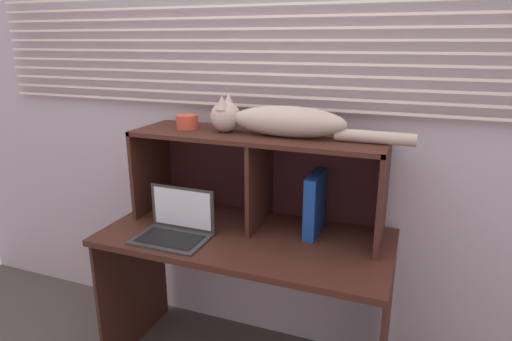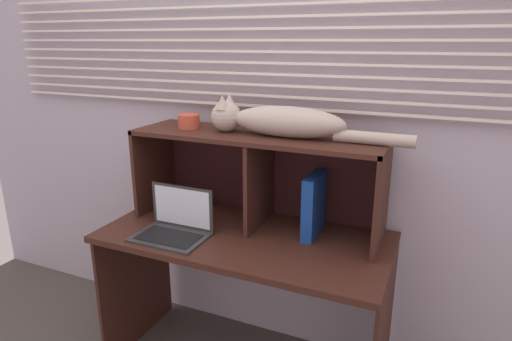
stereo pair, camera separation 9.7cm
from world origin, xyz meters
The scene contains 8 objects.
back_panel_with_blinds centered at (0.00, 0.55, 1.26)m, with size 4.40×0.08×2.50m.
desk centered at (0.00, 0.18, 0.62)m, with size 1.37×0.66×0.78m.
hutch_shelf_unit centered at (0.00, 0.35, 1.10)m, with size 1.23×0.36×0.46m.
cat centered at (0.11, 0.32, 1.31)m, with size 0.95×0.16×0.18m.
laptop centered at (-0.30, 0.04, 0.82)m, with size 0.34×0.23×0.22m.
binder_upright centered at (0.30, 0.32, 0.93)m, with size 0.05×0.24×0.30m, color #153D93.
book_stack centered at (-0.40, 0.32, 0.81)m, with size 0.15×0.25×0.05m.
small_basket centered at (-0.37, 0.32, 1.27)m, with size 0.11×0.11×0.07m, color #C34833.
Camera 2 is at (0.82, -1.53, 1.67)m, focal length 30.44 mm.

